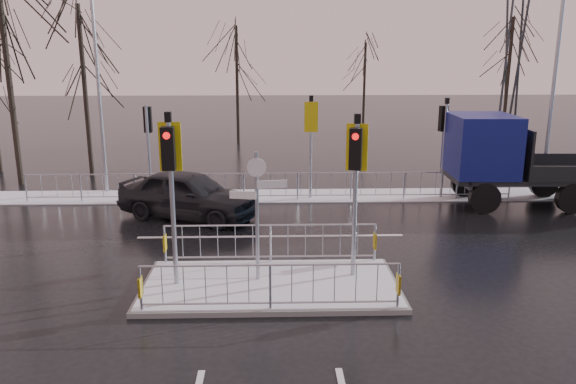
{
  "coord_description": "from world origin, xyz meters",
  "views": [
    {
      "loc": [
        0.05,
        -12.28,
        5.42
      ],
      "look_at": [
        0.47,
        2.13,
        1.8
      ],
      "focal_mm": 35.0,
      "sensor_mm": 36.0,
      "label": 1
    }
  ],
  "objects_px": {
    "traffic_island": "(270,272)",
    "street_lamp_left": "(100,77)",
    "flatbed_truck": "(508,158)",
    "street_lamp_right": "(556,80)",
    "car_far_lane": "(188,194)"
  },
  "relations": [
    {
      "from": "traffic_island",
      "to": "car_far_lane",
      "type": "distance_m",
      "value": 6.45
    },
    {
      "from": "street_lamp_right",
      "to": "street_lamp_left",
      "type": "height_order",
      "value": "street_lamp_left"
    },
    {
      "from": "flatbed_truck",
      "to": "street_lamp_left",
      "type": "distance_m",
      "value": 15.36
    },
    {
      "from": "street_lamp_left",
      "to": "traffic_island",
      "type": "bearing_deg",
      "value": -55.93
    },
    {
      "from": "traffic_island",
      "to": "street_lamp_right",
      "type": "bearing_deg",
      "value": 38.73
    },
    {
      "from": "flatbed_truck",
      "to": "street_lamp_right",
      "type": "relative_size",
      "value": 0.89
    },
    {
      "from": "car_far_lane",
      "to": "street_lamp_right",
      "type": "relative_size",
      "value": 0.59
    },
    {
      "from": "car_far_lane",
      "to": "flatbed_truck",
      "type": "bearing_deg",
      "value": -59.76
    },
    {
      "from": "flatbed_truck",
      "to": "street_lamp_left",
      "type": "bearing_deg",
      "value": 171.25
    },
    {
      "from": "street_lamp_left",
      "to": "street_lamp_right",
      "type": "bearing_deg",
      "value": -3.37
    },
    {
      "from": "flatbed_truck",
      "to": "car_far_lane",
      "type": "bearing_deg",
      "value": -173.09
    },
    {
      "from": "street_lamp_right",
      "to": "street_lamp_left",
      "type": "xyz_separation_m",
      "value": [
        -17.0,
        1.0,
        0.1
      ]
    },
    {
      "from": "traffic_island",
      "to": "flatbed_truck",
      "type": "height_order",
      "value": "traffic_island"
    },
    {
      "from": "traffic_island",
      "to": "street_lamp_left",
      "type": "bearing_deg",
      "value": 124.07
    },
    {
      "from": "traffic_island",
      "to": "flatbed_truck",
      "type": "distance_m",
      "value": 11.22
    }
  ]
}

